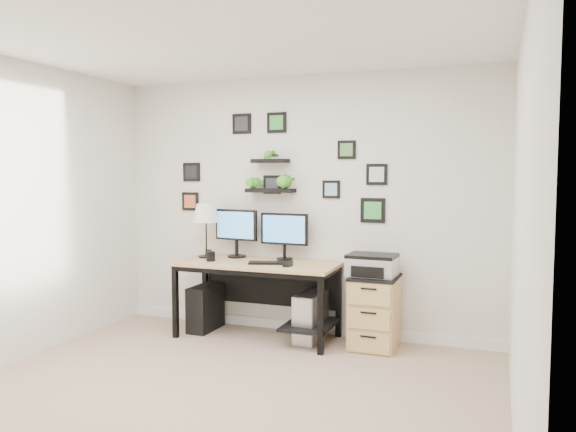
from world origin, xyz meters
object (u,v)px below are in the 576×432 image
at_px(printer, 372,265).
at_px(pc_tower_black, 206,308).
at_px(table_lamp, 206,214).
at_px(monitor_right, 284,232).
at_px(monitor_left, 236,229).
at_px(pc_tower_grey, 311,317).
at_px(file_cabinet, 374,312).
at_px(desk, 262,274).
at_px(mug, 211,256).

bearing_deg(printer, pc_tower_black, -178.50).
bearing_deg(table_lamp, monitor_right, 8.81).
bearing_deg(table_lamp, monitor_left, 20.61).
xyz_separation_m(pc_tower_black, pc_tower_grey, (1.15, 0.01, 0.00)).
bearing_deg(pc_tower_black, monitor_left, 31.36).
height_order(monitor_right, file_cabinet, monitor_right).
relative_size(table_lamp, printer, 1.23).
relative_size(desk, pc_tower_black, 3.45).
height_order(pc_tower_grey, file_cabinet, file_cabinet).
height_order(table_lamp, mug, table_lamp).
height_order(desk, mug, mug).
bearing_deg(monitor_left, pc_tower_black, -149.57).
relative_size(pc_tower_grey, file_cabinet, 0.72).
height_order(desk, pc_tower_black, desk).
bearing_deg(printer, desk, -176.49).
bearing_deg(pc_tower_black, table_lamp, 104.38).
distance_m(desk, table_lamp, 0.88).
xyz_separation_m(table_lamp, pc_tower_grey, (1.16, -0.05, -0.97)).
xyz_separation_m(desk, printer, (1.09, 0.07, 0.15)).
relative_size(monitor_left, pc_tower_black, 1.08).
bearing_deg(mug, pc_tower_black, 134.63).
bearing_deg(monitor_right, desk, -128.34).
bearing_deg(monitor_left, printer, -4.64).
relative_size(desk, printer, 3.51).
distance_m(table_lamp, file_cabinet, 1.98).
relative_size(desk, file_cabinet, 2.39).
relative_size(pc_tower_black, printer, 1.02).
distance_m(monitor_right, file_cabinet, 1.19).
distance_m(file_cabinet, printer, 0.44).
bearing_deg(monitor_left, table_lamp, -159.39).
xyz_separation_m(mug, pc_tower_grey, (1.00, 0.16, -0.56)).
height_order(table_lamp, file_cabinet, table_lamp).
xyz_separation_m(monitor_left, table_lamp, (-0.29, -0.11, 0.16)).
relative_size(mug, printer, 0.21).
bearing_deg(mug, desk, 14.49).
xyz_separation_m(desk, pc_tower_black, (-0.65, 0.02, -0.39)).
relative_size(monitor_left, pc_tower_grey, 1.04).
bearing_deg(pc_tower_black, printer, 2.43).
distance_m(mug, printer, 1.60).
xyz_separation_m(desk, file_cabinet, (1.12, 0.06, -0.29)).
bearing_deg(pc_tower_black, desk, -0.94).
distance_m(monitor_left, printer, 1.49).
distance_m(pc_tower_black, file_cabinet, 1.77).
bearing_deg(file_cabinet, table_lamp, 179.45).
height_order(table_lamp, pc_tower_black, table_lamp).
distance_m(pc_tower_black, printer, 1.82).
relative_size(desk, table_lamp, 2.85).
distance_m(mug, pc_tower_black, 0.61).
xyz_separation_m(monitor_left, pc_tower_grey, (0.87, -0.16, -0.81)).
xyz_separation_m(monitor_right, pc_tower_black, (-0.81, -0.18, -0.80)).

